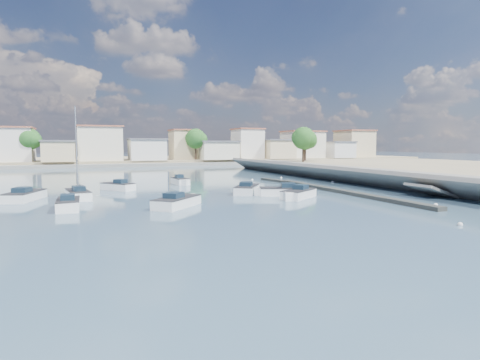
# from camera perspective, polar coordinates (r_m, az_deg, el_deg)

# --- Properties ---
(ground) EXTENTS (400.00, 400.00, 0.00)m
(ground) POSITION_cam_1_polar(r_m,az_deg,el_deg) (68.66, -5.40, 0.68)
(ground) COLOR #2E4C5C
(ground) RESTS_ON ground
(seawall_walkway) EXTENTS (5.00, 90.00, 1.80)m
(seawall_walkway) POSITION_cam_1_polar(r_m,az_deg,el_deg) (53.99, 22.42, 0.11)
(seawall_walkway) COLOR slate
(seawall_walkway) RESTS_ON ground
(breakwater) EXTENTS (2.00, 31.02, 0.35)m
(breakwater) POSITION_cam_1_polar(r_m,az_deg,el_deg) (46.56, 12.28, -1.24)
(breakwater) COLOR black
(breakwater) RESTS_ON ground
(far_shore_land) EXTENTS (160.00, 40.00, 1.40)m
(far_shore_land) POSITION_cam_1_polar(r_m,az_deg,el_deg) (119.42, -12.27, 2.75)
(far_shore_land) COLOR gray
(far_shore_land) RESTS_ON ground
(far_shore_quay) EXTENTS (160.00, 2.50, 0.80)m
(far_shore_quay) POSITION_cam_1_polar(r_m,az_deg,el_deg) (98.77, -10.34, 2.17)
(far_shore_quay) COLOR slate
(far_shore_quay) RESTS_ON ground
(far_town) EXTENTS (113.01, 12.80, 8.35)m
(far_town) POSITION_cam_1_polar(r_m,az_deg,el_deg) (106.91, -5.33, 4.87)
(far_town) COLOR beige
(far_town) RESTS_ON far_shore_land
(shore_trees) EXTENTS (74.56, 38.32, 7.92)m
(shore_trees) POSITION_cam_1_polar(r_m,az_deg,el_deg) (97.80, -5.25, 5.61)
(shore_trees) COLOR #38281E
(shore_trees) RESTS_ON ground
(motorboat_a) EXTENTS (1.71, 4.77, 1.48)m
(motorboat_a) POSITION_cam_1_polar(r_m,az_deg,el_deg) (35.13, -23.22, -3.20)
(motorboat_a) COLOR white
(motorboat_a) RESTS_ON ground
(motorboat_b) EXTENTS (4.24, 5.09, 1.48)m
(motorboat_b) POSITION_cam_1_polar(r_m,az_deg,el_deg) (43.08, 1.05, -1.35)
(motorboat_b) COLOR white
(motorboat_b) RESTS_ON ground
(motorboat_c) EXTENTS (5.38, 3.36, 1.48)m
(motorboat_c) POSITION_cam_1_polar(r_m,az_deg,el_deg) (41.14, 5.83, -1.67)
(motorboat_c) COLOR white
(motorboat_c) RESTS_ON ground
(motorboat_d) EXTENTS (4.74, 4.16, 1.48)m
(motorboat_d) POSITION_cam_1_polar(r_m,az_deg,el_deg) (39.12, 8.19, -2.05)
(motorboat_d) COLOR white
(motorboat_d) RESTS_ON ground
(motorboat_e) EXTENTS (3.51, 5.77, 1.48)m
(motorboat_e) POSITION_cam_1_polar(r_m,az_deg,el_deg) (42.65, -28.12, -2.01)
(motorboat_e) COLOR white
(motorboat_e) RESTS_ON ground
(motorboat_f) EXTENTS (3.86, 4.25, 1.48)m
(motorboat_f) POSITION_cam_1_polar(r_m,az_deg,el_deg) (47.89, -17.16, -0.93)
(motorboat_f) COLOR white
(motorboat_f) RESTS_ON ground
(motorboat_g) EXTENTS (1.83, 4.38, 1.48)m
(motorboat_g) POSITION_cam_1_polar(r_m,az_deg,el_deg) (52.94, -8.44, -0.22)
(motorboat_g) COLOR white
(motorboat_g) RESTS_ON ground
(motorboat_h) EXTENTS (4.85, 5.07, 1.48)m
(motorboat_h) POSITION_cam_1_polar(r_m,az_deg,el_deg) (33.97, -8.72, -3.12)
(motorboat_h) COLOR white
(motorboat_h) RESTS_ON ground
(sailboat) EXTENTS (2.55, 5.76, 9.00)m
(sailboat) POSITION_cam_1_polar(r_m,az_deg,el_deg) (41.66, -22.10, -1.87)
(sailboat) COLOR white
(sailboat) RESTS_ON ground
(mooring_buoys) EXTENTS (13.24, 37.47, 0.33)m
(mooring_buoys) POSITION_cam_1_polar(r_m,az_deg,el_deg) (47.23, 11.32, -1.29)
(mooring_buoys) COLOR white
(mooring_buoys) RESTS_ON ground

